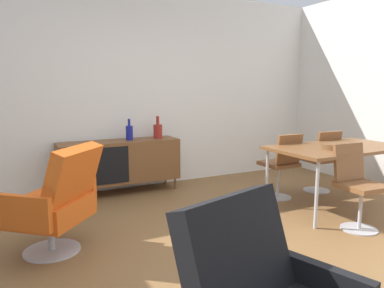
{
  "coord_description": "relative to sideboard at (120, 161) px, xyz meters",
  "views": [
    {
      "loc": [
        -1.6,
        -2.45,
        1.41
      ],
      "look_at": [
        0.08,
        0.8,
        0.86
      ],
      "focal_mm": 34.23,
      "sensor_mm": 36.0,
      "label": 1
    }
  ],
  "objects": [
    {
      "name": "sideboard",
      "position": [
        0.0,
        0.0,
        0.0
      ],
      "size": [
        1.6,
        0.45,
        0.72
      ],
      "color": "brown",
      "rests_on": "ground_plane"
    },
    {
      "name": "dining_chair_front_left",
      "position": [
        1.76,
        -2.33,
        0.03
      ],
      "size": [
        0.42,
        0.45,
        0.86
      ],
      "color": "brown",
      "rests_on": "ground_plane"
    },
    {
      "name": "dining_chair_back_right",
      "position": [
        2.46,
        -1.22,
        0.03
      ],
      "size": [
        0.43,
        0.45,
        0.86
      ],
      "color": "brown",
      "rests_on": "ground_plane"
    },
    {
      "name": "lounge_chair_red",
      "position": [
        -1.01,
        -1.54,
        0.03
      ],
      "size": [
        0.91,
        0.91,
        0.95
      ],
      "color": "#D85919",
      "rests_on": "ground_plane"
    },
    {
      "name": "vase_cobalt",
      "position": [
        0.56,
        0.0,
        0.39
      ],
      "size": [
        0.12,
        0.12,
        0.31
      ],
      "color": "maroon",
      "rests_on": "sideboard"
    },
    {
      "name": "ground_plane",
      "position": [
        0.24,
        -2.3,
        -0.44
      ],
      "size": [
        8.32,
        8.32,
        0.0
      ],
      "primitive_type": "plane",
      "color": "brown"
    },
    {
      "name": "wall_back",
      "position": [
        0.24,
        0.3,
        0.96
      ],
      "size": [
        6.8,
        0.12,
        2.8
      ],
      "primitive_type": "cube",
      "color": "white",
      "rests_on": "ground_plane"
    },
    {
      "name": "dining_table",
      "position": [
        2.11,
        -1.78,
        0.26
      ],
      "size": [
        1.6,
        0.9,
        0.74
      ],
      "color": "brown",
      "rests_on": "ground_plane"
    },
    {
      "name": "wooden_bowl_on_table",
      "position": [
        1.92,
        -1.89,
        0.33
      ],
      "size": [
        0.26,
        0.26,
        0.06
      ],
      "primitive_type": "cylinder",
      "color": "brown",
      "rests_on": "dining_table"
    },
    {
      "name": "dining_chair_back_left",
      "position": [
        1.76,
        -1.22,
        0.03
      ],
      "size": [
        0.4,
        0.43,
        0.86
      ],
      "color": "brown",
      "rests_on": "ground_plane"
    },
    {
      "name": "vase_sculptural_dark",
      "position": [
        0.14,
        0.0,
        0.39
      ],
      "size": [
        0.09,
        0.09,
        0.29
      ],
      "color": "navy",
      "rests_on": "sideboard"
    }
  ]
}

